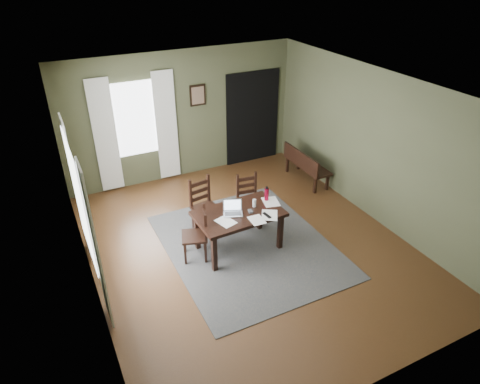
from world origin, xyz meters
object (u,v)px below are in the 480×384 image
dining_table (239,217)px  water_bottle (267,194)px  chair_back_left (204,206)px  chair_end (197,234)px  bench (305,163)px  chair_back_right (249,200)px  laptop (233,210)px

dining_table → water_bottle: 0.64m
chair_back_left → chair_end: bearing=-129.6°
dining_table → chair_back_left: size_ratio=1.47×
bench → water_bottle: 2.24m
dining_table → chair_back_left: chair_back_left is taller
bench → chair_back_right: bearing=115.3°
chair_end → chair_back_right: bearing=134.4°
chair_end → water_bottle: bearing=111.6°
chair_back_right → water_bottle: 0.65m
bench → water_bottle: water_bottle is taller
chair_back_left → chair_back_right: chair_back_left is taller
dining_table → chair_back_right: (0.54, 0.67, -0.18)m
chair_end → laptop: 0.69m
laptop → chair_end: bearing=-161.8°
chair_back_right → water_bottle: bearing=-76.2°
water_bottle → chair_end: bearing=-177.1°
chair_back_right → bench: chair_back_right is taller
chair_back_left → dining_table: bearing=-79.2°
chair_back_right → chair_back_left: bearing=-179.9°
dining_table → chair_back_left: 0.84m
chair_end → chair_back_right: 1.37m
chair_end → water_bottle: 1.34m
chair_back_right → dining_table: bearing=-121.0°
bench → laptop: (-2.41, -1.47, 0.34)m
water_bottle → laptop: bearing=-171.3°
dining_table → laptop: laptop is taller
chair_back_right → water_bottle: size_ratio=3.59×
chair_back_left → laptop: 0.82m
chair_back_left → bench: chair_back_left is taller
dining_table → chair_end: (-0.69, 0.08, -0.18)m
chair_back_left → chair_back_right: size_ratio=1.07×
chair_end → chair_back_left: size_ratio=0.93×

